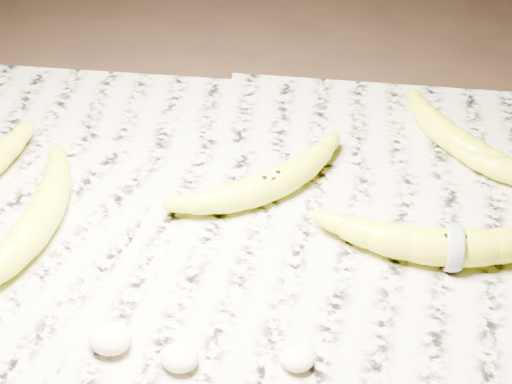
% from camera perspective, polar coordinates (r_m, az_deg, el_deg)
% --- Properties ---
extents(ground, '(3.00, 3.00, 0.00)m').
position_cam_1_polar(ground, '(0.76, -0.52, -4.85)').
color(ground, black).
rests_on(ground, ground).
extents(newspaper_patch, '(0.90, 0.70, 0.01)m').
position_cam_1_polar(newspaper_patch, '(0.77, 0.67, -3.27)').
color(newspaper_patch, '#ADA894').
rests_on(newspaper_patch, ground).
extents(banana_left_b, '(0.08, 0.21, 0.04)m').
position_cam_1_polar(banana_left_b, '(0.78, -17.14, -2.25)').
color(banana_left_b, '#D0DC1B').
rests_on(banana_left_b, newspaper_patch).
extents(banana_center, '(0.19, 0.18, 0.04)m').
position_cam_1_polar(banana_center, '(0.80, 1.12, 0.74)').
color(banana_center, '#D0DC1B').
rests_on(banana_center, newspaper_patch).
extents(banana_taped, '(0.25, 0.09, 0.04)m').
position_cam_1_polar(banana_taped, '(0.75, 15.43, -4.09)').
color(banana_taped, '#D0DC1B').
rests_on(banana_taped, newspaper_patch).
extents(banana_upper_b, '(0.15, 0.15, 0.03)m').
position_cam_1_polar(banana_upper_b, '(0.90, 15.26, 4.50)').
color(banana_upper_b, '#D0DC1B').
rests_on(banana_upper_b, newspaper_patch).
extents(measuring_tape, '(0.01, 0.05, 0.05)m').
position_cam_1_polar(measuring_tape, '(0.75, 15.43, -4.09)').
color(measuring_tape, white).
rests_on(measuring_tape, newspaper_patch).
extents(flesh_chunk_a, '(0.04, 0.03, 0.02)m').
position_cam_1_polar(flesh_chunk_a, '(0.68, -11.66, -11.24)').
color(flesh_chunk_a, beige).
rests_on(flesh_chunk_a, newspaper_patch).
extents(flesh_chunk_b, '(0.04, 0.03, 0.02)m').
position_cam_1_polar(flesh_chunk_b, '(0.66, -6.18, -12.86)').
color(flesh_chunk_b, beige).
rests_on(flesh_chunk_b, newspaper_patch).
extents(flesh_chunk_c, '(0.03, 0.03, 0.02)m').
position_cam_1_polar(flesh_chunk_c, '(0.66, 3.27, -13.00)').
color(flesh_chunk_c, beige).
rests_on(flesh_chunk_c, newspaper_patch).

